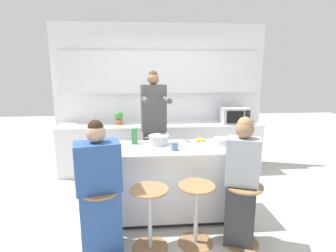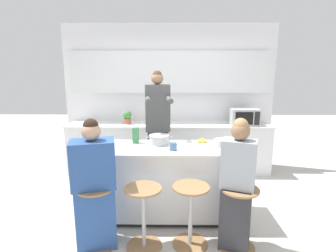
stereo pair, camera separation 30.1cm
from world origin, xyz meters
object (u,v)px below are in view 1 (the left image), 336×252
(bar_stool_leftmost, at_px, (101,217))
(banana_bunch, at_px, (200,140))
(potted_plant, at_px, (119,117))
(person_seated_near, at_px, (241,187))
(coffee_cup_near, at_px, (175,146))
(cooking_pot, at_px, (159,140))
(kitchen_island, at_px, (168,181))
(bar_stool_rightmost, at_px, (243,211))
(microwave, at_px, (234,115))
(person_wrapped_blanket, at_px, (99,191))
(person_cooking, at_px, (154,134))
(fruit_bowl, at_px, (222,141))
(bar_stool_center_right, at_px, (196,211))
(juice_carton, at_px, (134,136))
(bar_stool_center_left, at_px, (150,215))

(bar_stool_leftmost, xyz_separation_m, banana_bunch, (1.18, 0.83, 0.57))
(bar_stool_leftmost, distance_m, potted_plant, 2.30)
(person_seated_near, distance_m, banana_bunch, 0.91)
(person_seated_near, bearing_deg, bar_stool_leftmost, -158.79)
(person_seated_near, bearing_deg, coffee_cup_near, 164.79)
(cooking_pot, bearing_deg, kitchen_island, -45.73)
(cooking_pot, bearing_deg, bar_stool_rightmost, -41.42)
(microwave, bearing_deg, person_wrapped_blanket, -134.25)
(person_seated_near, relative_size, coffee_cup_near, 11.64)
(person_cooking, distance_m, fruit_bowl, 1.05)
(kitchen_island, distance_m, bar_stool_rightmost, 0.98)
(banana_bunch, height_order, microwave, microwave)
(fruit_bowl, height_order, coffee_cup_near, coffee_cup_near)
(coffee_cup_near, bearing_deg, cooking_pot, 124.84)
(person_wrapped_blanket, xyz_separation_m, cooking_pot, (0.64, 0.72, 0.33))
(bar_stool_center_right, distance_m, juice_carton, 1.21)
(juice_carton, distance_m, microwave, 2.24)
(bar_stool_center_right, bearing_deg, bar_stool_rightmost, -5.42)
(bar_stool_center_right, relative_size, coffee_cup_near, 5.64)
(bar_stool_leftmost, distance_m, bar_stool_center_left, 0.49)
(cooking_pot, bearing_deg, person_wrapped_blanket, -131.32)
(banana_bunch, distance_m, juice_carton, 0.87)
(bar_stool_leftmost, height_order, bar_stool_center_left, same)
(bar_stool_center_left, distance_m, person_wrapped_blanket, 0.58)
(fruit_bowl, relative_size, microwave, 0.47)
(cooking_pot, distance_m, fruit_bowl, 0.81)
(bar_stool_center_right, relative_size, banana_bunch, 3.78)
(bar_stool_center_left, bearing_deg, coffee_cup_near, 57.99)
(person_cooking, relative_size, microwave, 3.77)
(person_wrapped_blanket, bearing_deg, bar_stool_center_left, -17.27)
(person_cooking, distance_m, cooking_pot, 0.57)
(bar_stool_rightmost, height_order, cooking_pot, cooking_pot)
(coffee_cup_near, distance_m, banana_bunch, 0.51)
(cooking_pot, height_order, banana_bunch, cooking_pot)
(person_cooking, distance_m, person_seated_near, 1.58)
(bar_stool_center_right, bearing_deg, banana_bunch, 76.37)
(bar_stool_center_left, relative_size, bar_stool_center_right, 1.00)
(person_cooking, height_order, coffee_cup_near, person_cooking)
(person_wrapped_blanket, bearing_deg, microwave, 31.51)
(bar_stool_center_left, distance_m, fruit_bowl, 1.31)
(bar_stool_center_right, distance_m, person_seated_near, 0.54)
(bar_stool_rightmost, height_order, person_seated_near, person_seated_near)
(bar_stool_rightmost, height_order, fruit_bowl, fruit_bowl)
(kitchen_island, bearing_deg, fruit_bowl, 5.46)
(coffee_cup_near, relative_size, microwave, 0.24)
(bar_stool_rightmost, relative_size, coffee_cup_near, 5.64)
(person_wrapped_blanket, height_order, potted_plant, person_wrapped_blanket)
(bar_stool_rightmost, relative_size, person_wrapped_blanket, 0.49)
(bar_stool_center_left, xyz_separation_m, bar_stool_center_right, (0.49, 0.04, 0.00))
(kitchen_island, relative_size, bar_stool_leftmost, 2.73)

